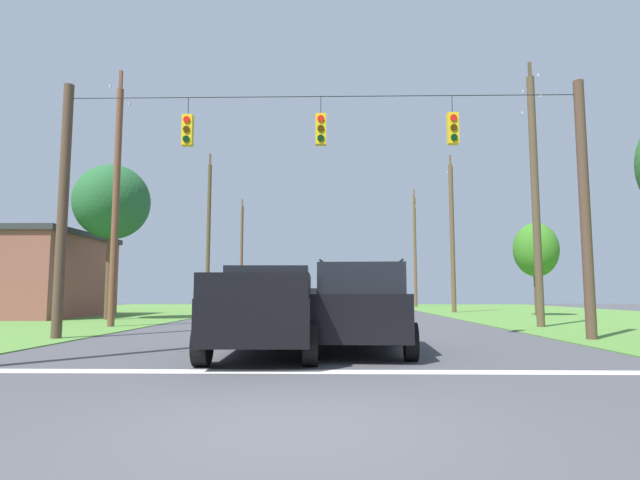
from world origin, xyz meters
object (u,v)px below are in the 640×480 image
utility_pole_distant_right (208,235)px  tree_roadside_left (112,202)px  roadside_store (9,275)px  pickup_truck (267,310)px  utility_pole_far_right (452,236)px  distant_car_crossing_white (304,308)px  suv_black (361,305)px  utility_pole_mid_right (535,192)px  utility_pole_near_left (415,247)px  utility_pole_far_left (116,200)px  utility_pole_distant_left (242,254)px  tree_roadside_far_right (536,250)px  overhead_signal_span (321,196)px

utility_pole_distant_right → tree_roadside_left: size_ratio=1.41×
roadside_store → tree_roadside_left: bearing=-20.8°
pickup_truck → utility_pole_far_right: 26.16m
utility_pole_far_right → tree_roadside_left: size_ratio=1.39×
distant_car_crossing_white → utility_pole_distant_right: bearing=115.6°
distant_car_crossing_white → suv_black: bearing=-77.2°
roadside_store → pickup_truck: bearing=-45.3°
pickup_truck → utility_pole_mid_right: 13.87m
suv_black → tree_roadside_left: size_ratio=0.62×
utility_pole_far_right → suv_black: bearing=-108.4°
utility_pole_near_left → roadside_store: size_ratio=1.26×
utility_pole_far_left → utility_pole_distant_left: 27.96m
utility_pole_far_right → tree_roadside_left: bearing=-153.3°
utility_pole_far_left → roadside_store: utility_pole_far_left is taller
roadside_store → utility_pole_mid_right: bearing=-16.3°
utility_pole_far_right → utility_pole_near_left: size_ratio=0.95×
suv_black → utility_pole_near_left: (7.54, 37.67, 4.69)m
utility_pole_mid_right → tree_roadside_left: bearing=165.3°
utility_pole_mid_right → tree_roadside_far_right: 10.98m
utility_pole_far_right → tree_roadside_far_right: utility_pole_far_right is taller
pickup_truck → utility_pole_near_left: size_ratio=0.47×
overhead_signal_span → tree_roadside_left: 15.20m
utility_pole_distant_left → tree_roadside_far_right: (20.63, -17.70, -1.14)m
overhead_signal_span → utility_pole_near_left: 35.77m
utility_pole_distant_right → roadside_store: utility_pole_distant_right is taller
pickup_truck → utility_pole_far_right: size_ratio=0.50×
overhead_signal_span → utility_pole_near_left: (8.53, 34.70, 1.52)m
utility_pole_distant_right → utility_pole_distant_left: utility_pole_distant_right is taller
utility_pole_near_left → utility_pole_distant_right: utility_pole_near_left is taller
tree_roadside_left → roadside_store: (-6.69, 2.54, -3.59)m
utility_pole_mid_right → tree_roadside_far_right: bearing=68.5°
distant_car_crossing_white → utility_pole_distant_left: (-7.41, 28.65, 4.21)m
distant_car_crossing_white → utility_pole_near_left: 31.91m
suv_black → tree_roadside_left: 18.58m
pickup_truck → utility_pole_near_left: bearing=75.8°
distant_car_crossing_white → utility_pole_far_right: (9.45, 15.76, 4.51)m
pickup_truck → distant_car_crossing_white: bearing=86.9°
suv_black → tree_roadside_far_right: (11.51, 18.48, 2.80)m
overhead_signal_span → distant_car_crossing_white: bearing=98.9°
utility_pole_distant_right → tree_roadside_left: 10.04m
tree_roadside_left → pickup_truck: bearing=-55.3°
distant_car_crossing_white → tree_roadside_far_right: size_ratio=0.78×
utility_pole_distant_right → distant_car_crossing_white: bearing=-64.4°
utility_pole_mid_right → utility_pole_near_left: 29.30m
overhead_signal_span → tree_roadside_far_right: bearing=51.1°
utility_pole_far_right → tree_roadside_far_right: bearing=-51.9°
utility_pole_mid_right → utility_pole_far_left: utility_pole_mid_right is taller
utility_pole_mid_right → utility_pole_far_right: size_ratio=0.99×
suv_black → roadside_store: 24.52m
tree_roadside_far_right → roadside_store: bearing=-175.3°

